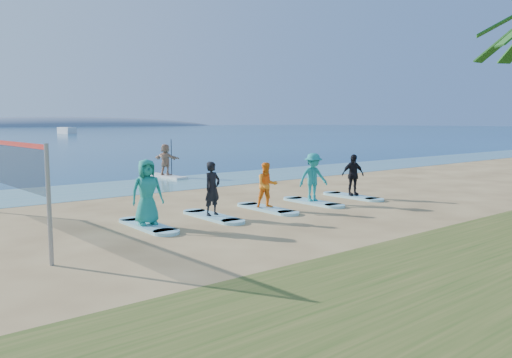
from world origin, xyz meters
TOP-DOWN VIEW (x-y plane):
  - ground at (0.00, 0.00)m, footprint 600.00×600.00m
  - shallow_water at (0.00, 10.50)m, footprint 600.00×600.00m
  - island_ridge at (95.00, 300.00)m, footprint 220.00×56.00m
  - paddleboard at (3.55, 12.98)m, footprint 0.93×3.05m
  - paddleboarder at (3.55, 12.98)m, footprint 1.07×1.59m
  - boat_offshore_b at (30.84, 110.77)m, footprint 2.82×5.93m
  - surfboard_0 at (-2.97, 2.16)m, footprint 0.70×2.20m
  - student_0 at (-2.97, 2.16)m, footprint 0.96×0.70m
  - surfboard_1 at (-0.80, 2.16)m, footprint 0.70×2.20m
  - student_1 at (-0.80, 2.16)m, footprint 0.66×0.50m
  - surfboard_2 at (1.37, 2.16)m, footprint 0.70×2.20m
  - student_2 at (1.37, 2.16)m, footprint 0.89×0.80m
  - surfboard_3 at (3.54, 2.16)m, footprint 0.70×2.20m
  - student_3 at (3.54, 2.16)m, footprint 1.25×0.92m
  - surfboard_4 at (5.71, 2.16)m, footprint 0.70×2.20m
  - student_4 at (5.71, 2.16)m, footprint 1.01×0.69m

SIDE VIEW (x-z plane):
  - ground at x=0.00m, z-range 0.00..0.00m
  - island_ridge at x=95.00m, z-range -9.00..9.00m
  - boat_offshore_b at x=30.84m, z-range -0.77..0.77m
  - shallow_water at x=0.00m, z-range 0.01..0.01m
  - surfboard_0 at x=-2.97m, z-range 0.00..0.09m
  - surfboard_1 at x=-0.80m, z-range 0.00..0.09m
  - surfboard_2 at x=1.37m, z-range 0.00..0.09m
  - surfboard_3 at x=3.54m, z-range 0.00..0.09m
  - surfboard_4 at x=5.71m, z-range 0.00..0.09m
  - paddleboard at x=3.55m, z-range 0.00..0.12m
  - student_2 at x=1.37m, z-range 0.09..1.59m
  - student_4 at x=5.71m, z-range 0.09..1.68m
  - student_1 at x=-0.80m, z-range 0.09..1.73m
  - paddleboarder at x=3.55m, z-range 0.12..1.77m
  - student_3 at x=3.54m, z-range 0.09..1.81m
  - student_0 at x=-2.97m, z-range 0.09..1.91m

